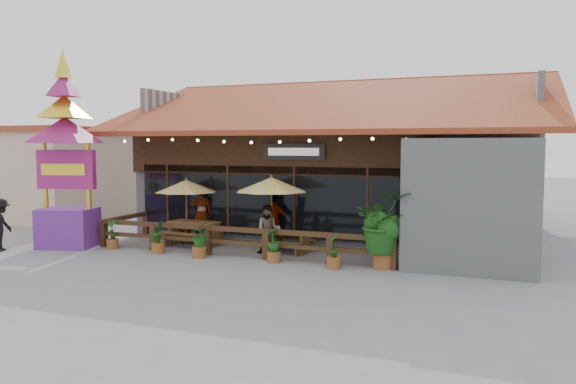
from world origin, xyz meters
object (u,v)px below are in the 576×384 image
at_px(tropical_plant, 384,224).
at_px(pedestrian, 1,225).
at_px(umbrella_left, 186,186).
at_px(picnic_table_right, 288,238).
at_px(thai_sign_tower, 65,135).
at_px(picnic_table_left, 194,229).
at_px(umbrella_right, 271,185).

height_order(tropical_plant, pedestrian, tropical_plant).
relative_size(umbrella_left, tropical_plant, 1.06).
distance_m(umbrella_left, picnic_table_right, 4.15).
relative_size(umbrella_left, picnic_table_right, 1.51).
height_order(umbrella_left, picnic_table_right, umbrella_left).
distance_m(picnic_table_right, tropical_plant, 3.63).
xyz_separation_m(picnic_table_right, pedestrian, (-8.74, -3.19, 0.40)).
bearing_deg(thai_sign_tower, picnic_table_left, 25.56).
xyz_separation_m(picnic_table_right, tropical_plant, (3.31, -1.25, 0.79)).
xyz_separation_m(picnic_table_left, tropical_plant, (6.75, -1.20, 0.68)).
bearing_deg(picnic_table_left, umbrella_left, 154.58).
relative_size(umbrella_left, thai_sign_tower, 0.32).
bearing_deg(umbrella_right, tropical_plant, -15.44).
relative_size(thai_sign_tower, tropical_plant, 3.26).
relative_size(picnic_table_left, pedestrian, 1.10).
distance_m(umbrella_left, umbrella_right, 3.36).
distance_m(picnic_table_left, picnic_table_right, 3.44).
bearing_deg(umbrella_left, picnic_table_right, -2.25).
relative_size(picnic_table_right, thai_sign_tower, 0.21).
bearing_deg(umbrella_left, umbrella_right, -5.86).
height_order(picnic_table_right, tropical_plant, tropical_plant).
xyz_separation_m(picnic_table_right, thai_sign_tower, (-7.21, -1.85, 3.29)).
relative_size(picnic_table_left, thai_sign_tower, 0.26).
xyz_separation_m(picnic_table_left, picnic_table_right, (3.44, 0.04, -0.11)).
height_order(thai_sign_tower, tropical_plant, thai_sign_tower).
bearing_deg(picnic_table_left, tropical_plant, -10.11).
xyz_separation_m(thai_sign_tower, pedestrian, (-1.52, -1.34, -2.89)).
bearing_deg(thai_sign_tower, umbrella_right, 13.85).
bearing_deg(umbrella_left, picnic_table_left, -25.42).
bearing_deg(umbrella_right, picnic_table_right, 20.83).
bearing_deg(thai_sign_tower, pedestrian, -138.62).
xyz_separation_m(umbrella_right, pedestrian, (-8.24, -3.00, -1.31)).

